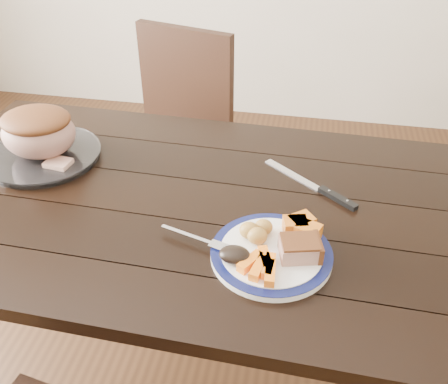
% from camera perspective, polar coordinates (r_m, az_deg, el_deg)
% --- Properties ---
extents(ground, '(4.00, 4.00, 0.00)m').
position_cam_1_polar(ground, '(1.88, -2.43, -19.51)').
color(ground, '#472B16').
rests_on(ground, ground).
extents(dining_table, '(1.62, 0.94, 0.75)m').
position_cam_1_polar(dining_table, '(1.39, -3.10, -3.94)').
color(dining_table, black).
rests_on(dining_table, ground).
extents(chair_far, '(0.52, 0.53, 0.93)m').
position_cam_1_polar(chair_far, '(2.11, -5.66, 6.80)').
color(chair_far, black).
rests_on(chair_far, ground).
extents(dinner_plate, '(0.28, 0.28, 0.02)m').
position_cam_1_polar(dinner_plate, '(1.16, 5.42, -7.10)').
color(dinner_plate, white).
rests_on(dinner_plate, dining_table).
extents(plate_rim, '(0.28, 0.28, 0.02)m').
position_cam_1_polar(plate_rim, '(1.15, 5.44, -6.79)').
color(plate_rim, '#0C1240').
rests_on(plate_rim, dinner_plate).
extents(serving_platter, '(0.33, 0.33, 0.02)m').
position_cam_1_polar(serving_platter, '(1.59, -19.84, 3.88)').
color(serving_platter, white).
rests_on(serving_platter, dining_table).
extents(pork_slice, '(0.10, 0.09, 0.04)m').
position_cam_1_polar(pork_slice, '(1.13, 8.62, -6.45)').
color(pork_slice, tan).
rests_on(pork_slice, dinner_plate).
extents(roasted_potatoes, '(0.08, 0.08, 0.04)m').
position_cam_1_polar(roasted_potatoes, '(1.17, 3.70, -4.51)').
color(roasted_potatoes, gold).
rests_on(roasted_potatoes, dinner_plate).
extents(carrot_batons, '(0.09, 0.11, 0.02)m').
position_cam_1_polar(carrot_batons, '(1.10, 4.41, -8.38)').
color(carrot_batons, orange).
rests_on(carrot_batons, dinner_plate).
extents(pumpkin_wedges, '(0.10, 0.09, 0.04)m').
position_cam_1_polar(pumpkin_wedges, '(1.19, 8.83, -4.00)').
color(pumpkin_wedges, orange).
rests_on(pumpkin_wedges, dinner_plate).
extents(dark_mushroom, '(0.07, 0.05, 0.03)m').
position_cam_1_polar(dark_mushroom, '(1.11, 1.22, -7.17)').
color(dark_mushroom, black).
rests_on(dark_mushroom, dinner_plate).
extents(fork, '(0.18, 0.07, 0.00)m').
position_cam_1_polar(fork, '(1.18, -2.87, -5.43)').
color(fork, silver).
rests_on(fork, dinner_plate).
extents(roast_joint, '(0.21, 0.19, 0.14)m').
position_cam_1_polar(roast_joint, '(1.55, -20.42, 6.32)').
color(roast_joint, '#AA7668').
rests_on(roast_joint, serving_platter).
extents(cut_slice, '(0.08, 0.06, 0.02)m').
position_cam_1_polar(cut_slice, '(1.50, -18.40, 3.10)').
color(cut_slice, tan).
rests_on(cut_slice, serving_platter).
extents(carving_knife, '(0.26, 0.21, 0.01)m').
position_cam_1_polar(carving_knife, '(1.37, 11.57, 0.01)').
color(carving_knife, silver).
rests_on(carving_knife, dining_table).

